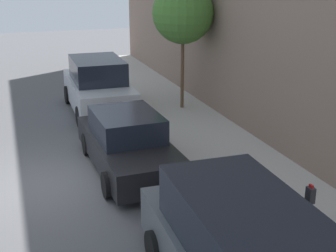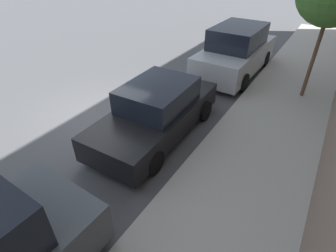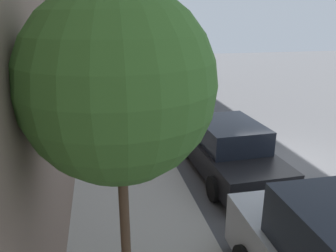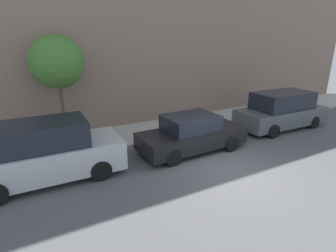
{
  "view_description": "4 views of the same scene",
  "coord_description": "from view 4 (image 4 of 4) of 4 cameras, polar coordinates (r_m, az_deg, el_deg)",
  "views": [
    {
      "loc": [
        -0.64,
        -10.91,
        5.08
      ],
      "look_at": [
        3.31,
        0.44,
        1.0
      ],
      "focal_mm": 50.0,
      "sensor_mm": 36.0,
      "label": 1
    },
    {
      "loc": [
        5.73,
        -4.97,
        4.56
      ],
      "look_at": [
        2.97,
        -0.58,
        1.0
      ],
      "focal_mm": 28.0,
      "sensor_mm": 36.0,
      "label": 2
    },
    {
      "loc": [
        5.54,
        8.22,
        4.29
      ],
      "look_at": [
        3.49,
        -1.36,
        1.0
      ],
      "focal_mm": 35.0,
      "sensor_mm": 36.0,
      "label": 3
    },
    {
      "loc": [
        -6.35,
        5.91,
        4.43
      ],
      "look_at": [
        2.78,
        0.96,
        1.0
      ],
      "focal_mm": 28.0,
      "sensor_mm": 36.0,
      "label": 4
    }
  ],
  "objects": [
    {
      "name": "sidewalk",
      "position": [
        13.45,
        -0.73,
        -0.62
      ],
      "size": [
        2.83,
        32.0,
        0.15
      ],
      "color": "#B2ADA3",
      "rests_on": "ground_plane"
    },
    {
      "name": "ground_plane",
      "position": [
        9.74,
        13.06,
        -9.3
      ],
      "size": [
        60.0,
        60.0,
        0.0
      ],
      "primitive_type": "plane",
      "color": "#515154"
    },
    {
      "name": "parked_suv_third",
      "position": [
        9.44,
        -24.89,
        -5.3
      ],
      "size": [
        2.08,
        4.83,
        1.98
      ],
      "color": "#B7BABF",
      "rests_on": "ground_plane"
    },
    {
      "name": "street_tree",
      "position": [
        11.78,
        -23.05,
        12.69
      ],
      "size": [
        2.15,
        2.15,
        4.51
      ],
      "color": "brown",
      "rests_on": "sidewalk"
    },
    {
      "name": "parked_sedan_second",
      "position": [
        10.86,
        5.19,
        -1.76
      ],
      "size": [
        1.92,
        4.55,
        1.54
      ],
      "color": "black",
      "rests_on": "ground_plane"
    },
    {
      "name": "parking_meter_near",
      "position": [
        15.39,
        17.86,
        4.75
      ],
      "size": [
        0.11,
        0.15,
        1.49
      ],
      "color": "#ADADB2",
      "rests_on": "sidewalk"
    },
    {
      "name": "parked_minivan_nearest",
      "position": [
        14.83,
        23.41,
        3.07
      ],
      "size": [
        2.03,
        4.95,
        1.9
      ],
      "color": "#4C5156",
      "rests_on": "ground_plane"
    }
  ]
}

